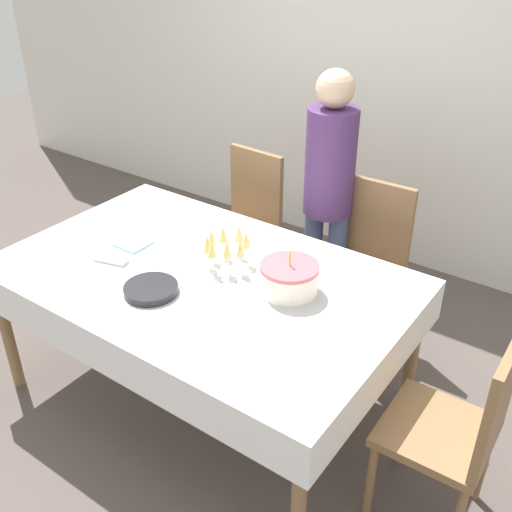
{
  "coord_description": "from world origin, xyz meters",
  "views": [
    {
      "loc": [
        1.61,
        -1.81,
        2.27
      ],
      "look_at": [
        0.24,
        0.12,
        0.89
      ],
      "focal_mm": 42.0,
      "sensor_mm": 36.0,
      "label": 1
    }
  ],
  "objects": [
    {
      "name": "ground_plane",
      "position": [
        0.0,
        0.0,
        0.0
      ],
      "size": [
        12.0,
        12.0,
        0.0
      ],
      "primitive_type": "plane",
      "color": "#564C47"
    },
    {
      "name": "wall_back",
      "position": [
        0.0,
        1.97,
        1.35
      ],
      "size": [
        8.0,
        0.05,
        2.7
      ],
      "color": "silver",
      "rests_on": "ground_plane"
    },
    {
      "name": "dining_table",
      "position": [
        0.0,
        0.0,
        0.67
      ],
      "size": [
        1.94,
        1.22,
        0.77
      ],
      "color": "white",
      "rests_on": "ground_plane"
    },
    {
      "name": "dining_chair_far_left",
      "position": [
        -0.42,
        0.93,
        0.54
      ],
      "size": [
        0.45,
        0.45,
        0.98
      ],
      "color": "olive",
      "rests_on": "ground_plane"
    },
    {
      "name": "dining_chair_far_right",
      "position": [
        0.43,
        0.93,
        0.54
      ],
      "size": [
        0.43,
        0.43,
        0.98
      ],
      "color": "olive",
      "rests_on": "ground_plane"
    },
    {
      "name": "dining_chair_right_end",
      "position": [
        1.29,
        0.0,
        0.54
      ],
      "size": [
        0.43,
        0.43,
        0.98
      ],
      "color": "olive",
      "rests_on": "ground_plane"
    },
    {
      "name": "birthday_cake",
      "position": [
        0.42,
        0.11,
        0.84
      ],
      "size": [
        0.27,
        0.27,
        0.21
      ],
      "color": "silver",
      "rests_on": "dining_table"
    },
    {
      "name": "champagne_tray",
      "position": [
        0.06,
        0.12,
        0.86
      ],
      "size": [
        0.28,
        0.28,
        0.18
      ],
      "color": "silver",
      "rests_on": "dining_table"
    },
    {
      "name": "plate_stack_main",
      "position": [
        -0.08,
        -0.26,
        0.79
      ],
      "size": [
        0.25,
        0.25,
        0.03
      ],
      "color": "black",
      "rests_on": "dining_table"
    },
    {
      "name": "cake_knife",
      "position": [
        0.38,
        -0.13,
        0.77
      ],
      "size": [
        0.3,
        0.06,
        0.0
      ],
      "color": "silver",
      "rests_on": "dining_table"
    },
    {
      "name": "fork_pile",
      "position": [
        -0.43,
        -0.17,
        0.78
      ],
      "size": [
        0.18,
        0.1,
        0.02
      ],
      "color": "silver",
      "rests_on": "dining_table"
    },
    {
      "name": "napkin_pile",
      "position": [
        -0.46,
        0.01,
        0.77
      ],
      "size": [
        0.15,
        0.15,
        0.01
      ],
      "color": "#8CC6E0",
      "rests_on": "dining_table"
    },
    {
      "name": "person_standing",
      "position": [
        0.15,
        0.95,
        0.94
      ],
      "size": [
        0.28,
        0.28,
        1.56
      ],
      "color": "#3F4C72",
      "rests_on": "ground_plane"
    },
    {
      "name": "gift_bag",
      "position": [
        -1.3,
        0.05,
        0.15
      ],
      "size": [
        0.18,
        0.11,
        0.3
      ],
      "color": "orange",
      "rests_on": "ground_plane"
    }
  ]
}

